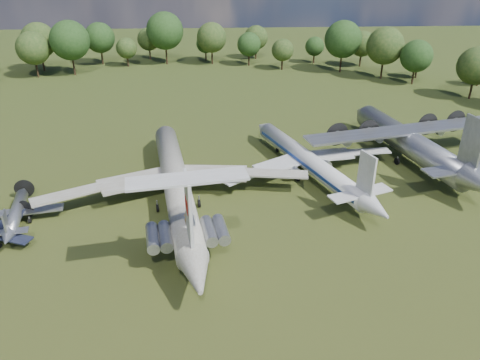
{
  "coord_description": "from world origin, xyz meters",
  "views": [
    {
      "loc": [
        6.24,
        -60.94,
        34.1
      ],
      "look_at": [
        9.04,
        -4.5,
        5.0
      ],
      "focal_mm": 35.0,
      "sensor_mm": 36.0,
      "label": 1
    }
  ],
  "objects_px": {
    "small_prop_northwest": "(17,216)",
    "person_on_il62": "(187,217)",
    "il62_airliner": "(176,187)",
    "tu104_jet": "(308,164)",
    "an12_transport": "(409,146)"
  },
  "relations": [
    {
      "from": "il62_airliner",
      "to": "tu104_jet",
      "type": "height_order",
      "value": "il62_airliner"
    },
    {
      "from": "tu104_jet",
      "to": "small_prop_northwest",
      "type": "bearing_deg",
      "value": 175.38
    },
    {
      "from": "il62_airliner",
      "to": "person_on_il62",
      "type": "relative_size",
      "value": 28.73
    },
    {
      "from": "an12_transport",
      "to": "small_prop_northwest",
      "type": "relative_size",
      "value": 2.52
    },
    {
      "from": "an12_transport",
      "to": "il62_airliner",
      "type": "bearing_deg",
      "value": -174.91
    },
    {
      "from": "tu104_jet",
      "to": "small_prop_northwest",
      "type": "xyz_separation_m",
      "value": [
        -41.61,
        -12.23,
        -0.83
      ]
    },
    {
      "from": "an12_transport",
      "to": "person_on_il62",
      "type": "relative_size",
      "value": 22.99
    },
    {
      "from": "person_on_il62",
      "to": "tu104_jet",
      "type": "bearing_deg",
      "value": -137.29
    },
    {
      "from": "tu104_jet",
      "to": "an12_transport",
      "type": "height_order",
      "value": "an12_transport"
    },
    {
      "from": "small_prop_northwest",
      "to": "person_on_il62",
      "type": "relative_size",
      "value": 9.14
    },
    {
      "from": "small_prop_northwest",
      "to": "person_on_il62",
      "type": "xyz_separation_m",
      "value": [
        23.44,
        -9.25,
        4.72
      ]
    },
    {
      "from": "il62_airliner",
      "to": "person_on_il62",
      "type": "distance_m",
      "value": 14.46
    },
    {
      "from": "il62_airliner",
      "to": "small_prop_northwest",
      "type": "relative_size",
      "value": 3.14
    },
    {
      "from": "an12_transport",
      "to": "small_prop_northwest",
      "type": "distance_m",
      "value": 62.29
    },
    {
      "from": "il62_airliner",
      "to": "small_prop_northwest",
      "type": "xyz_separation_m",
      "value": [
        -21.07,
        -4.61,
        -1.32
      ]
    }
  ]
}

